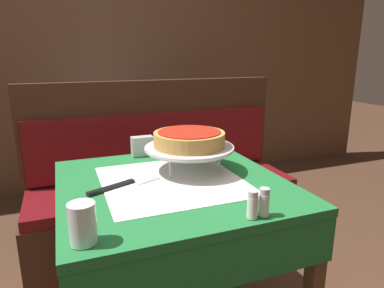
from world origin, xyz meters
TOP-DOWN VIEW (x-y plane):
  - dining_table_front at (0.00, 0.00)m, footprint 0.82×0.82m
  - dining_table_rear at (0.04, 1.59)m, footprint 0.72×0.72m
  - booth_bench at (0.19, 0.76)m, footprint 1.61×0.49m
  - back_wall_panel at (0.00, 2.07)m, footprint 6.00×0.04m
  - pizza_pan_stand at (0.10, 0.08)m, footprint 0.36×0.36m
  - deep_dish_pizza at (0.10, 0.08)m, footprint 0.28×0.28m
  - pizza_server at (-0.17, 0.02)m, footprint 0.28×0.16m
  - water_glass_near at (-0.34, -0.34)m, footprint 0.07×0.07m
  - salt_shaker at (0.12, -0.37)m, footprint 0.03×0.03m
  - pepper_shaker at (0.16, -0.37)m, footprint 0.03×0.03m
  - napkin_holder at (-0.03, 0.37)m, footprint 0.10×0.05m
  - condiment_caddy at (0.13, 1.66)m, footprint 0.13×0.13m

SIDE VIEW (x-z plane):
  - booth_bench at x=0.19m, z-range -0.22..0.86m
  - dining_table_rear at x=0.04m, z-range 0.27..1.04m
  - dining_table_front at x=0.00m, z-range 0.28..1.05m
  - pizza_server at x=-0.17m, z-range 0.78..0.79m
  - condiment_caddy at x=0.13m, z-range 0.72..0.90m
  - salt_shaker at x=0.12m, z-range 0.78..0.86m
  - pepper_shaker at x=0.16m, z-range 0.78..0.86m
  - napkin_holder at x=-0.03m, z-range 0.78..0.87m
  - water_glass_near at x=-0.34m, z-range 0.78..0.88m
  - pizza_pan_stand at x=0.10m, z-range 0.82..0.92m
  - deep_dish_pizza at x=0.10m, z-range 0.88..0.94m
  - back_wall_panel at x=0.00m, z-range 0.00..2.40m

